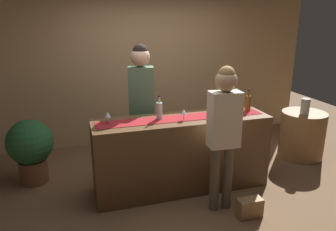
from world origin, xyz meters
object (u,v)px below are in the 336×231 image
at_px(wine_bottle_amber, 248,103).
at_px(potted_plant_tall, 31,147).
at_px(wine_glass_mid_counter, 184,112).
at_px(bartender, 141,95).
at_px(vase_on_side_table, 305,106).
at_px(wine_bottle_clear, 159,110).
at_px(round_side_table, 302,135).
at_px(wine_glass_near_customer, 108,115).
at_px(wine_glass_far_end, 236,106).
at_px(customer_sipping, 224,125).
at_px(handbag, 250,208).

height_order(wine_bottle_amber, potted_plant_tall, wine_bottle_amber).
distance_m(wine_bottle_amber, wine_glass_mid_counter, 0.95).
relative_size(wine_glass_mid_counter, bartender, 0.08).
bearing_deg(wine_bottle_amber, vase_on_side_table, 13.04).
relative_size(wine_bottle_clear, round_side_table, 0.41).
xyz_separation_m(wine_glass_near_customer, bartender, (0.52, 0.53, 0.09)).
distance_m(wine_glass_mid_counter, wine_glass_far_end, 0.74).
height_order(wine_glass_mid_counter, vase_on_side_table, wine_glass_mid_counter).
bearing_deg(wine_glass_near_customer, bartender, 45.32).
height_order(customer_sipping, handbag, customer_sipping).
bearing_deg(potted_plant_tall, wine_glass_near_customer, -34.77).
distance_m(wine_glass_near_customer, bartender, 0.74).
xyz_separation_m(wine_bottle_clear, round_side_table, (2.43, 0.33, -0.70)).
xyz_separation_m(wine_bottle_clear, handbag, (0.80, -0.88, -0.96)).
height_order(vase_on_side_table, handbag, vase_on_side_table).
bearing_deg(round_side_table, wine_glass_mid_counter, -168.01).
bearing_deg(wine_glass_near_customer, potted_plant_tall, 145.23).
xyz_separation_m(vase_on_side_table, potted_plant_tall, (-3.95, 0.42, -0.35)).
xyz_separation_m(wine_glass_near_customer, round_side_table, (3.05, 0.31, -0.69)).
bearing_deg(wine_bottle_clear, wine_glass_mid_counter, -25.09).
bearing_deg(handbag, wine_bottle_amber, 65.01).
relative_size(customer_sipping, vase_on_side_table, 7.01).
bearing_deg(wine_glass_far_end, customer_sipping, -128.02).
bearing_deg(wine_glass_mid_counter, handbag, -54.94).
height_order(wine_glass_mid_counter, handbag, wine_glass_mid_counter).
bearing_deg(round_side_table, bartender, 175.18).
distance_m(round_side_table, vase_on_side_table, 0.50).
bearing_deg(potted_plant_tall, wine_bottle_amber, -13.86).
relative_size(wine_bottle_clear, wine_glass_near_customer, 2.10).
relative_size(wine_glass_near_customer, vase_on_side_table, 0.60).
relative_size(wine_glass_far_end, potted_plant_tall, 0.16).
xyz_separation_m(wine_bottle_clear, wine_glass_far_end, (1.00, -0.06, -0.01)).
height_order(round_side_table, potted_plant_tall, potted_plant_tall).
xyz_separation_m(wine_bottle_amber, vase_on_side_table, (1.15, 0.27, -0.21)).
bearing_deg(wine_glass_mid_counter, wine_glass_far_end, 5.26).
height_order(wine_glass_near_customer, handbag, wine_glass_near_customer).
bearing_deg(wine_glass_mid_counter, potted_plant_tall, 156.31).
distance_m(wine_glass_near_customer, potted_plant_tall, 1.30).
distance_m(wine_glass_mid_counter, potted_plant_tall, 2.10).
relative_size(wine_bottle_clear, wine_bottle_amber, 1.00).
bearing_deg(bartender, wine_glass_far_end, 162.09).
xyz_separation_m(wine_bottle_amber, handbag, (-0.41, -0.88, -0.96)).
xyz_separation_m(wine_bottle_amber, potted_plant_tall, (-2.80, 0.69, -0.56)).
xyz_separation_m(wine_glass_far_end, bartender, (-1.11, 0.60, 0.09)).
xyz_separation_m(wine_glass_far_end, potted_plant_tall, (-2.59, 0.75, -0.56)).
xyz_separation_m(wine_glass_mid_counter, handbag, (0.53, -0.76, -0.95)).
height_order(round_side_table, vase_on_side_table, vase_on_side_table).
relative_size(wine_bottle_clear, wine_glass_far_end, 2.10).
relative_size(wine_glass_far_end, bartender, 0.08).
height_order(wine_glass_near_customer, bartender, bartender).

